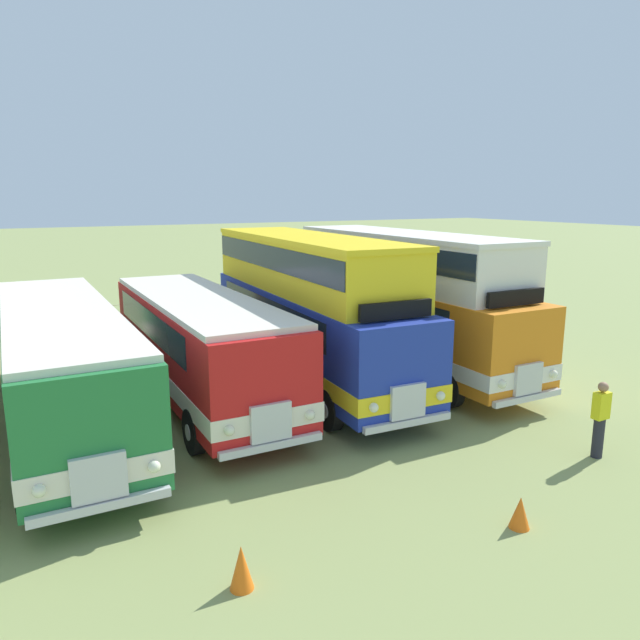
# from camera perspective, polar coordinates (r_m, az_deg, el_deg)

# --- Properties ---
(ground_plane) EXTENTS (200.00, 200.00, 0.00)m
(ground_plane) POSITION_cam_1_polar(r_m,az_deg,el_deg) (17.31, -11.57, -7.42)
(ground_plane) COLOR #8C9956
(bus_second_in_row) EXTENTS (2.64, 11.59, 2.99)m
(bus_second_in_row) POSITION_cam_1_polar(r_m,az_deg,el_deg) (15.98, -23.61, -3.25)
(bus_second_in_row) COLOR #237538
(bus_second_in_row) RESTS_ON ground
(bus_third_in_row) EXTENTS (2.64, 9.93, 2.99)m
(bus_third_in_row) POSITION_cam_1_polar(r_m,az_deg,el_deg) (16.63, -11.62, -1.93)
(bus_third_in_row) COLOR red
(bus_third_in_row) RESTS_ON ground
(bus_fourth_in_row) EXTENTS (3.06, 10.81, 4.49)m
(bus_fourth_in_row) POSITION_cam_1_polar(r_m,az_deg,el_deg) (17.89, -1.10, 1.65)
(bus_fourth_in_row) COLOR #1E339E
(bus_fourth_in_row) RESTS_ON ground
(bus_fifth_in_row) EXTENTS (2.68, 10.72, 4.49)m
(bus_fifth_in_row) POSITION_cam_1_polar(r_m,az_deg,el_deg) (19.63, 8.09, 2.46)
(bus_fifth_in_row) COLOR orange
(bus_fifth_in_row) RESTS_ON ground
(cone_near_end) EXTENTS (0.36, 0.36, 0.58)m
(cone_near_end) POSITION_cam_1_polar(r_m,az_deg,el_deg) (11.31, 18.72, -17.16)
(cone_near_end) COLOR orange
(cone_near_end) RESTS_ON ground
(cone_mid_row) EXTENTS (0.36, 0.36, 0.69)m
(cone_mid_row) POSITION_cam_1_polar(r_m,az_deg,el_deg) (9.43, -7.59, -22.55)
(cone_mid_row) COLOR orange
(cone_mid_row) RESTS_ON ground
(marshal_person) EXTENTS (0.36, 0.24, 1.73)m
(marshal_person) POSITION_cam_1_polar(r_m,az_deg,el_deg) (14.43, 25.38, -8.62)
(marshal_person) COLOR #23232D
(marshal_person) RESTS_ON ground
(rope_fence_line) EXTENTS (20.02, 0.08, 1.05)m
(rope_fence_line) POSITION_cam_1_polar(r_m,az_deg,el_deg) (27.59, -18.31, 0.86)
(rope_fence_line) COLOR #8C704C
(rope_fence_line) RESTS_ON ground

